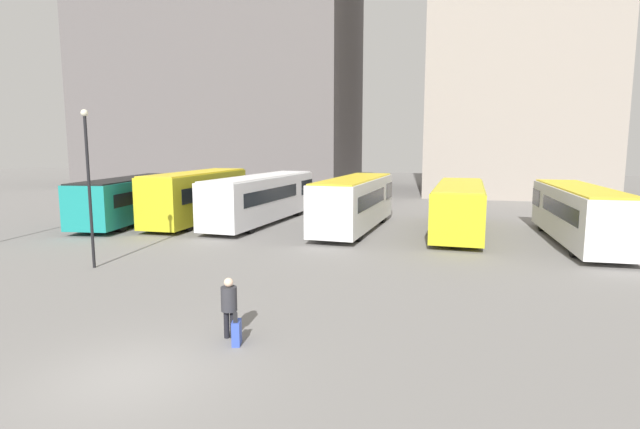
{
  "coord_description": "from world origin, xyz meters",
  "views": [
    {
      "loc": [
        6.56,
        -8.91,
        5.02
      ],
      "look_at": [
        0.51,
        14.74,
        1.57
      ],
      "focal_mm": 28.0,
      "sensor_mm": 36.0,
      "label": 1
    }
  ],
  "objects_px": {
    "bus_1": "(198,195)",
    "suitcase": "(237,332)",
    "bus_4": "(459,206)",
    "bus_0": "(131,198)",
    "bus_2": "(263,197)",
    "traveler": "(229,302)",
    "bus_5": "(579,212)",
    "bus_3": "(355,202)",
    "lamp_post_1": "(89,177)"
  },
  "relations": [
    {
      "from": "bus_1",
      "to": "suitcase",
      "type": "height_order",
      "value": "bus_1"
    },
    {
      "from": "bus_4",
      "to": "suitcase",
      "type": "height_order",
      "value": "bus_4"
    },
    {
      "from": "bus_0",
      "to": "bus_1",
      "type": "bearing_deg",
      "value": -80.61
    },
    {
      "from": "bus_1",
      "to": "bus_2",
      "type": "bearing_deg",
      "value": -78.37
    },
    {
      "from": "traveler",
      "to": "bus_5",
      "type": "bearing_deg",
      "value": -51.54
    },
    {
      "from": "bus_0",
      "to": "bus_3",
      "type": "relative_size",
      "value": 1.01
    },
    {
      "from": "bus_0",
      "to": "bus_3",
      "type": "height_order",
      "value": "bus_3"
    },
    {
      "from": "bus_3",
      "to": "bus_5",
      "type": "bearing_deg",
      "value": -91.81
    },
    {
      "from": "bus_1",
      "to": "bus_2",
      "type": "height_order",
      "value": "bus_1"
    },
    {
      "from": "bus_1",
      "to": "bus_5",
      "type": "xyz_separation_m",
      "value": [
        22.13,
        -1.48,
        -0.19
      ]
    },
    {
      "from": "bus_3",
      "to": "suitcase",
      "type": "bearing_deg",
      "value": -175.5
    },
    {
      "from": "bus_5",
      "to": "lamp_post_1",
      "type": "relative_size",
      "value": 1.76
    },
    {
      "from": "bus_4",
      "to": "suitcase",
      "type": "distance_m",
      "value": 19.22
    },
    {
      "from": "bus_2",
      "to": "suitcase",
      "type": "relative_size",
      "value": 13.48
    },
    {
      "from": "bus_4",
      "to": "suitcase",
      "type": "xyz_separation_m",
      "value": [
        -5.73,
        -18.31,
        -1.2
      ]
    },
    {
      "from": "suitcase",
      "to": "bus_2",
      "type": "bearing_deg",
      "value": 3.84
    },
    {
      "from": "bus_3",
      "to": "bus_4",
      "type": "xyz_separation_m",
      "value": [
        5.96,
        0.66,
        -0.16
      ]
    },
    {
      "from": "suitcase",
      "to": "lamp_post_1",
      "type": "distance_m",
      "value": 11.21
    },
    {
      "from": "bus_4",
      "to": "bus_5",
      "type": "distance_m",
      "value": 6.12
    },
    {
      "from": "traveler",
      "to": "suitcase",
      "type": "bearing_deg",
      "value": -151.06
    },
    {
      "from": "bus_2",
      "to": "traveler",
      "type": "xyz_separation_m",
      "value": [
        6.09,
        -18.49,
        -0.7
      ]
    },
    {
      "from": "lamp_post_1",
      "to": "bus_4",
      "type": "bearing_deg",
      "value": 40.27
    },
    {
      "from": "bus_0",
      "to": "suitcase",
      "type": "distance_m",
      "value": 22.29
    },
    {
      "from": "bus_1",
      "to": "traveler",
      "type": "bearing_deg",
      "value": -150.44
    },
    {
      "from": "bus_0",
      "to": "suitcase",
      "type": "relative_size",
      "value": 11.88
    },
    {
      "from": "suitcase",
      "to": "lamp_post_1",
      "type": "xyz_separation_m",
      "value": [
        -8.91,
        5.9,
        3.39
      ]
    },
    {
      "from": "bus_0",
      "to": "bus_5",
      "type": "bearing_deg",
      "value": -97.97
    },
    {
      "from": "bus_1",
      "to": "bus_4",
      "type": "xyz_separation_m",
      "value": [
        16.29,
        0.34,
        -0.25
      ]
    },
    {
      "from": "bus_0",
      "to": "bus_4",
      "type": "height_order",
      "value": "bus_0"
    },
    {
      "from": "bus_2",
      "to": "bus_4",
      "type": "distance_m",
      "value": 12.19
    },
    {
      "from": "lamp_post_1",
      "to": "bus_0",
      "type": "bearing_deg",
      "value": 118.02
    },
    {
      "from": "bus_0",
      "to": "suitcase",
      "type": "height_order",
      "value": "bus_0"
    },
    {
      "from": "bus_4",
      "to": "bus_3",
      "type": "bearing_deg",
      "value": 98.68
    },
    {
      "from": "bus_2",
      "to": "bus_4",
      "type": "relative_size",
      "value": 1.08
    },
    {
      "from": "bus_2",
      "to": "bus_3",
      "type": "relative_size",
      "value": 1.14
    },
    {
      "from": "bus_3",
      "to": "lamp_post_1",
      "type": "bearing_deg",
      "value": 147.28
    },
    {
      "from": "bus_0",
      "to": "traveler",
      "type": "height_order",
      "value": "bus_0"
    },
    {
      "from": "bus_2",
      "to": "suitcase",
      "type": "height_order",
      "value": "bus_2"
    },
    {
      "from": "bus_1",
      "to": "bus_3",
      "type": "relative_size",
      "value": 0.96
    },
    {
      "from": "bus_4",
      "to": "traveler",
      "type": "distance_m",
      "value": 18.95
    },
    {
      "from": "bus_0",
      "to": "bus_2",
      "type": "xyz_separation_m",
      "value": [
        8.22,
        2.13,
        0.09
      ]
    },
    {
      "from": "bus_3",
      "to": "suitcase",
      "type": "xyz_separation_m",
      "value": [
        0.23,
        -17.65,
        -1.36
      ]
    },
    {
      "from": "bus_1",
      "to": "bus_3",
      "type": "bearing_deg",
      "value": -92.33
    },
    {
      "from": "bus_3",
      "to": "suitcase",
      "type": "distance_m",
      "value": 17.7
    },
    {
      "from": "bus_0",
      "to": "bus_1",
      "type": "height_order",
      "value": "bus_1"
    },
    {
      "from": "bus_1",
      "to": "bus_5",
      "type": "bearing_deg",
      "value": -94.35
    },
    {
      "from": "bus_5",
      "to": "suitcase",
      "type": "xyz_separation_m",
      "value": [
        -11.58,
        -16.49,
        -1.26
      ]
    },
    {
      "from": "bus_2",
      "to": "bus_5",
      "type": "relative_size",
      "value": 1.09
    },
    {
      "from": "bus_1",
      "to": "traveler",
      "type": "height_order",
      "value": "bus_1"
    },
    {
      "from": "bus_3",
      "to": "traveler",
      "type": "distance_m",
      "value": 17.29
    }
  ]
}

